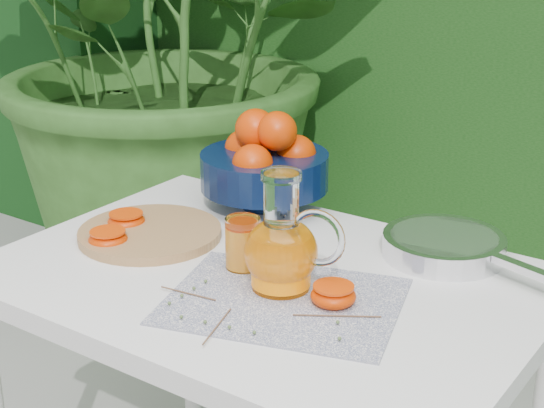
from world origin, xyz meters
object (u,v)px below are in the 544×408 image
Objects in this scene: white_table at (266,313)px; juice_pitcher at (282,249)px; fruit_bowl at (265,162)px; cutting_board at (150,233)px; saute_pan at (445,245)px.

juice_pitcher is at bearing -31.47° from white_table.
fruit_bowl is (-0.20, 0.29, 0.18)m from white_table.
cutting_board is at bearing 172.96° from juice_pitcher.
cutting_board reaches higher than white_table.
cutting_board is 0.31m from fruit_bowl.
fruit_bowl reaches higher than juice_pitcher.
cutting_board is 0.36m from juice_pitcher.
fruit_bowl is 0.80× the size of saute_pan.
juice_pitcher is (0.06, -0.04, 0.16)m from white_table.
saute_pan is (0.24, 0.26, 0.11)m from white_table.
saute_pan is at bearing 47.18° from white_table.
white_table is at bearing 148.53° from juice_pitcher.
juice_pitcher is at bearing -50.73° from fruit_bowl.
fruit_bowl is 1.59× the size of juice_pitcher.
juice_pitcher is 0.35m from saute_pan.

